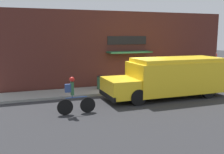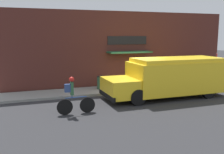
% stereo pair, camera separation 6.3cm
% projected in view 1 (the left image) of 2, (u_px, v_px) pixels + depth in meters
% --- Properties ---
extents(ground_plane, '(70.00, 70.00, 0.00)m').
position_uv_depth(ground_plane, '(137.00, 93.00, 15.93)').
color(ground_plane, '#2B2B2D').
extents(sidewalk, '(28.00, 2.13, 0.13)m').
position_uv_depth(sidewalk, '(130.00, 88.00, 16.91)').
color(sidewalk, gray).
rests_on(sidewalk, ground_plane).
extents(storefront, '(15.66, 1.09, 5.02)m').
position_uv_depth(storefront, '(123.00, 49.00, 17.66)').
color(storefront, '#4C231E').
rests_on(storefront, ground_plane).
extents(school_bus, '(7.02, 2.83, 2.20)m').
position_uv_depth(school_bus, '(171.00, 77.00, 14.76)').
color(school_bus, yellow).
rests_on(school_bus, ground_plane).
extents(cyclist, '(1.74, 0.23, 1.69)m').
position_uv_depth(cyclist, '(74.00, 96.00, 11.57)').
color(cyclist, black).
rests_on(cyclist, ground_plane).
extents(stop_sign_post, '(0.45, 0.45, 2.11)m').
position_uv_depth(stop_sign_post, '(216.00, 63.00, 18.30)').
color(stop_sign_post, slate).
rests_on(stop_sign_post, sidewalk).
extents(trash_bin, '(0.48, 0.48, 0.81)m').
position_uv_depth(trash_bin, '(101.00, 83.00, 16.35)').
color(trash_bin, '#2D5138').
rests_on(trash_bin, sidewalk).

